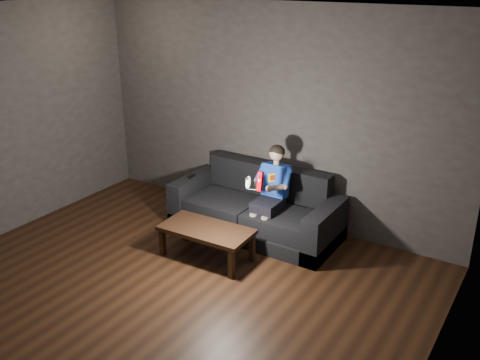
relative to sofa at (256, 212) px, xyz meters
The scene contains 10 objects.
floor 2.03m from the sofa, 92.82° to the right, with size 5.00×5.00×0.00m, color black.
back_wall 1.20m from the sofa, 101.32° to the left, with size 5.00×0.04×2.70m, color #332D2C.
right_wall 3.31m from the sofa, 39.88° to the right, with size 0.04×5.00×2.70m, color #332D2C.
ceiling 3.16m from the sofa, 92.82° to the right, with size 5.00×5.00×0.02m, color silver.
sofa is the anchor object (origin of this frame).
child 0.48m from the sofa, 12.90° to the right, with size 0.43×0.53×1.06m.
wii_remote_red 0.85m from the sofa, 55.93° to the right, with size 0.06×0.08×0.22m.
nunchuk_white 0.76m from the sofa, 70.79° to the right, with size 0.07×0.10×0.16m.
wii_remote_black 0.98m from the sofa, behind, with size 0.06×0.14×0.03m.
coffee_table 0.87m from the sofa, 99.18° to the right, with size 1.04×0.55×0.37m.
Camera 1 is at (3.09, -3.10, 3.04)m, focal length 40.00 mm.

